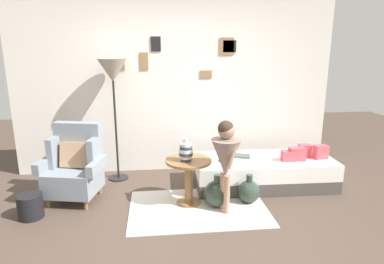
# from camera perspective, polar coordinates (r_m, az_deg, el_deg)

# --- Properties ---
(ground_plane) EXTENTS (12.00, 12.00, 0.00)m
(ground_plane) POSITION_cam_1_polar(r_m,az_deg,el_deg) (3.76, -0.73, -16.47)
(ground_plane) COLOR #4C3D33
(gallery_wall) EXTENTS (4.80, 0.12, 2.60)m
(gallery_wall) POSITION_cam_1_polar(r_m,az_deg,el_deg) (5.20, -2.86, 7.57)
(gallery_wall) COLOR silver
(gallery_wall) RESTS_ON ground
(rug) EXTENTS (1.65, 1.11, 0.01)m
(rug) POSITION_cam_1_polar(r_m,az_deg,el_deg) (4.22, 1.05, -12.67)
(rug) COLOR silver
(rug) RESTS_ON ground
(armchair) EXTENTS (0.84, 0.71, 0.97)m
(armchair) POSITION_cam_1_polar(r_m,az_deg,el_deg) (4.56, -19.08, -5.42)
(armchair) COLOR olive
(armchair) RESTS_ON ground
(daybed) EXTENTS (1.92, 0.84, 0.40)m
(daybed) POSITION_cam_1_polar(r_m,az_deg,el_deg) (4.88, 11.95, -6.58)
(daybed) COLOR #4C4742
(daybed) RESTS_ON ground
(pillow_head) EXTENTS (0.20, 0.14, 0.19)m
(pillow_head) POSITION_cam_1_polar(r_m,az_deg,el_deg) (5.01, 20.83, -3.16)
(pillow_head) COLOR #D64C56
(pillow_head) RESTS_ON daybed
(pillow_mid) EXTENTS (0.18, 0.14, 0.17)m
(pillow_mid) POSITION_cam_1_polar(r_m,az_deg,el_deg) (5.03, 18.43, -2.95)
(pillow_mid) COLOR #D64C56
(pillow_mid) RESTS_ON daybed
(pillow_back) EXTENTS (0.22, 0.12, 0.18)m
(pillow_back) POSITION_cam_1_polar(r_m,az_deg,el_deg) (4.82, 17.28, -3.57)
(pillow_back) COLOR #D64C56
(pillow_back) RESTS_ON daybed
(pillow_extra) EXTENTS (0.18, 0.13, 0.14)m
(pillow_extra) POSITION_cam_1_polar(r_m,az_deg,el_deg) (4.77, 15.87, -3.89)
(pillow_extra) COLOR #D64C56
(pillow_extra) RESTS_ON daybed
(side_table) EXTENTS (0.56, 0.56, 0.58)m
(side_table) POSITION_cam_1_polar(r_m,az_deg,el_deg) (4.18, -0.56, -6.82)
(side_table) COLOR olive
(side_table) RESTS_ON ground
(vase_striped) EXTENTS (0.17, 0.17, 0.28)m
(vase_striped) POSITION_cam_1_polar(r_m,az_deg,el_deg) (4.03, -1.03, -3.32)
(vase_striped) COLOR #2D384C
(vase_striped) RESTS_ON side_table
(floor_lamp) EXTENTS (0.40, 0.40, 1.75)m
(floor_lamp) POSITION_cam_1_polar(r_m,az_deg,el_deg) (4.84, -13.18, 9.30)
(floor_lamp) COLOR black
(floor_lamp) RESTS_ON ground
(person_child) EXTENTS (0.34, 0.34, 1.11)m
(person_child) POSITION_cam_1_polar(r_m,az_deg,el_deg) (3.89, 5.72, -3.86)
(person_child) COLOR #A37A60
(person_child) RESTS_ON ground
(book_on_daybed) EXTENTS (0.26, 0.22, 0.03)m
(book_on_daybed) POSITION_cam_1_polar(r_m,az_deg,el_deg) (4.81, 8.42, -4.01)
(book_on_daybed) COLOR #4B5A4D
(book_on_daybed) RESTS_ON daybed
(demijohn_near) EXTENTS (0.33, 0.33, 0.41)m
(demijohn_near) POSITION_cam_1_polar(r_m,az_deg,el_deg) (4.22, 4.27, -10.27)
(demijohn_near) COLOR #2D3D33
(demijohn_near) RESTS_ON ground
(demijohn_far) EXTENTS (0.28, 0.28, 0.37)m
(demijohn_far) POSITION_cam_1_polar(r_m,az_deg,el_deg) (4.37, 9.54, -9.82)
(demijohn_far) COLOR #2D3D33
(demijohn_far) RESTS_ON ground
(magazine_basket) EXTENTS (0.28, 0.28, 0.28)m
(magazine_basket) POSITION_cam_1_polar(r_m,az_deg,el_deg) (4.38, -25.55, -11.19)
(magazine_basket) COLOR black
(magazine_basket) RESTS_ON ground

